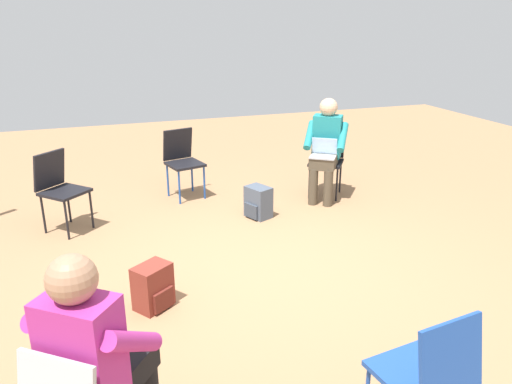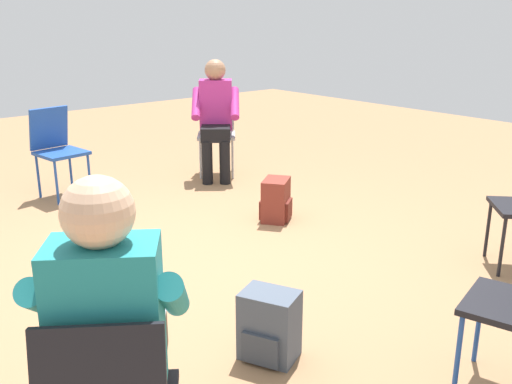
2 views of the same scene
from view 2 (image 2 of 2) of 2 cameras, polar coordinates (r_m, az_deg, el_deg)
name	(u,v)px [view 2 (image 2 of 2)]	position (r m, az deg, el deg)	size (l,w,h in m)	color
ground_plane	(198,261)	(4.11, -5.79, -6.92)	(14.00, 14.00, 0.00)	#99704C
chair_north	(57,146)	(5.72, -19.30, 4.39)	(0.45, 0.48, 0.85)	#1E4799
chair_northeast	(217,129)	(6.24, -3.96, 6.33)	(0.58, 0.58, 0.85)	#B7B7BC
person_with_laptop	(114,327)	(1.99, -14.04, -12.99)	(0.63, 0.64, 1.24)	#4C4233
person_in_magenta	(216,113)	(6.04, -4.04, 7.87)	(0.63, 0.63, 1.24)	black
backpack_near_laptop_user	(269,329)	(2.97, 1.35, -13.53)	(0.31, 0.34, 0.36)	#475160
backpack_by_empty_chair	(276,202)	(4.84, 2.00, -1.04)	(0.34, 0.33, 0.36)	maroon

